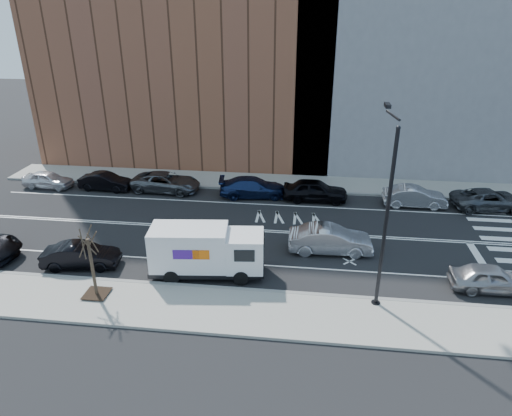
% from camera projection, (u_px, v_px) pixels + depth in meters
% --- Properties ---
extents(ground, '(120.00, 120.00, 0.00)m').
position_uv_depth(ground, '(254.00, 230.00, 30.07)').
color(ground, black).
rests_on(ground, ground).
extents(sidewalk_near, '(44.00, 3.60, 0.15)m').
position_uv_depth(sidewalk_near, '(231.00, 311.00, 22.07)').
color(sidewalk_near, gray).
rests_on(sidewalk_near, ground).
extents(sidewalk_far, '(44.00, 3.60, 0.15)m').
position_uv_depth(sidewalk_far, '(267.00, 182.00, 38.01)').
color(sidewalk_far, gray).
rests_on(sidewalk_far, ground).
extents(curb_near, '(44.00, 0.25, 0.17)m').
position_uv_depth(curb_near, '(237.00, 290.00, 23.70)').
color(curb_near, gray).
rests_on(curb_near, ground).
extents(curb_far, '(44.00, 0.25, 0.17)m').
position_uv_depth(curb_far, '(265.00, 190.00, 36.37)').
color(curb_far, gray).
rests_on(curb_far, ground).
extents(crosswalk, '(3.00, 14.00, 0.01)m').
position_uv_depth(crosswalk, '(509.00, 244.00, 28.31)').
color(crosswalk, white).
rests_on(crosswalk, ground).
extents(road_markings, '(40.00, 8.60, 0.01)m').
position_uv_depth(road_markings, '(254.00, 230.00, 30.07)').
color(road_markings, white).
rests_on(road_markings, ground).
extents(bldg_brick, '(26.00, 10.00, 22.00)m').
position_uv_depth(bldg_brick, '(186.00, 36.00, 40.57)').
color(bldg_brick, brown).
rests_on(bldg_brick, ground).
extents(bldg_concrete, '(20.00, 10.00, 26.00)m').
position_uv_depth(bldg_concrete, '(422.00, 12.00, 37.55)').
color(bldg_concrete, slate).
rests_on(bldg_concrete, ground).
extents(streetlight, '(0.44, 4.02, 9.34)m').
position_uv_depth(streetlight, '(386.00, 208.00, 20.96)').
color(streetlight, black).
rests_on(streetlight, ground).
extents(street_tree, '(1.20, 1.20, 3.75)m').
position_uv_depth(street_tree, '(93.00, 273.00, 22.64)').
color(street_tree, black).
rests_on(street_tree, ground).
extents(fedex_van, '(6.36, 2.71, 2.82)m').
position_uv_depth(fedex_van, '(206.00, 251.00, 24.60)').
color(fedex_van, black).
rests_on(fedex_van, ground).
extents(far_parked_a, '(4.10, 1.85, 1.37)m').
position_uv_depth(far_parked_a, '(48.00, 180.00, 36.81)').
color(far_parked_a, silver).
rests_on(far_parked_a, ground).
extents(far_parked_b, '(4.24, 1.69, 1.37)m').
position_uv_depth(far_parked_b, '(106.00, 182.00, 36.38)').
color(far_parked_b, black).
rests_on(far_parked_b, ground).
extents(far_parked_c, '(5.54, 2.85, 1.50)m').
position_uv_depth(far_parked_c, '(166.00, 182.00, 36.09)').
color(far_parked_c, '#505358').
rests_on(far_parked_c, ground).
extents(far_parked_d, '(5.42, 2.71, 1.51)m').
position_uv_depth(far_parked_d, '(253.00, 187.00, 35.08)').
color(far_parked_d, '#16234E').
rests_on(far_parked_d, ground).
extents(far_parked_e, '(4.83, 1.96, 1.64)m').
position_uv_depth(far_parked_e, '(315.00, 190.00, 34.33)').
color(far_parked_e, black).
rests_on(far_parked_e, ground).
extents(far_parked_f, '(4.55, 1.61, 1.49)m').
position_uv_depth(far_parked_f, '(415.00, 197.00, 33.39)').
color(far_parked_f, '#B6B5BA').
rests_on(far_parked_f, ground).
extents(far_parked_g, '(5.46, 3.01, 1.45)m').
position_uv_depth(far_parked_g, '(489.00, 199.00, 32.95)').
color(far_parked_g, '#45484C').
rests_on(far_parked_g, ground).
extents(driving_sedan, '(5.02, 1.95, 1.63)m').
position_uv_depth(driving_sedan, '(330.00, 240.00, 27.17)').
color(driving_sedan, '#B0AFB4').
rests_on(driving_sedan, ground).
extents(near_parked_rear_a, '(4.41, 2.05, 1.40)m').
position_uv_depth(near_parked_rear_a, '(81.00, 256.00, 25.67)').
color(near_parked_rear_a, black).
rests_on(near_parked_rear_a, ground).
extents(near_parked_front, '(4.17, 1.70, 1.42)m').
position_uv_depth(near_parked_front, '(492.00, 278.00, 23.54)').
color(near_parked_front, '#9C9CA0').
rests_on(near_parked_front, ground).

